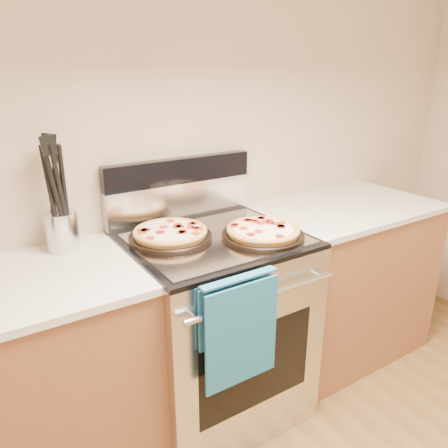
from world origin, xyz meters
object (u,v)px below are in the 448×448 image
pepperoni_pizza_front (263,232)px  utensil_crock (62,231)px  range_body (214,328)px  pepperoni_pizza_back (170,234)px

pepperoni_pizza_front → utensil_crock: utensil_crock is taller
range_body → pepperoni_pizza_back: bearing=158.3°
range_body → pepperoni_pizza_front: 0.55m
range_body → pepperoni_pizza_back: size_ratio=2.53×
range_body → utensil_crock: (-0.58, 0.24, 0.54)m
pepperoni_pizza_back → pepperoni_pizza_front: size_ratio=1.00×
pepperoni_pizza_back → pepperoni_pizza_front: (0.35, -0.20, 0.00)m
pepperoni_pizza_front → utensil_crock: bearing=154.0°
pepperoni_pizza_back → utensil_crock: utensil_crock is taller
pepperoni_pizza_front → pepperoni_pizza_back: bearing=150.3°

